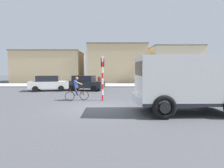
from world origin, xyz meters
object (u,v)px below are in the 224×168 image
(cyclist, at_px, (78,89))
(car_far_side, at_px, (50,83))
(truck_foreground, at_px, (189,81))
(traffic_light_pole, at_px, (103,72))
(car_red_near, at_px, (86,83))
(car_white_mid, at_px, (176,84))
(pedestrian_near_kerb, at_px, (100,82))

(cyclist, bearing_deg, car_far_side, 123.44)
(truck_foreground, xyz_separation_m, traffic_light_pole, (-4.59, 3.94, 0.40))
(car_far_side, bearing_deg, truck_foreground, -43.69)
(car_red_near, xyz_separation_m, car_white_mid, (9.15, -1.67, 0.00))
(traffic_light_pole, height_order, car_far_side, traffic_light_pole)
(truck_foreground, relative_size, car_red_near, 1.28)
(traffic_light_pole, bearing_deg, car_white_mid, 35.24)
(cyclist, bearing_deg, pedestrian_near_kerb, 80.46)
(cyclist, xyz_separation_m, pedestrian_near_kerb, (1.16, 6.92, -0.02))
(traffic_light_pole, relative_size, car_red_near, 0.75)
(car_white_mid, relative_size, car_far_side, 1.01)
(pedestrian_near_kerb, bearing_deg, car_far_side, -172.25)
(pedestrian_near_kerb, bearing_deg, car_red_near, -169.11)
(car_white_mid, bearing_deg, car_far_side, 174.48)
(car_white_mid, bearing_deg, traffic_light_pole, -144.76)
(truck_foreground, distance_m, car_white_mid, 9.17)
(car_red_near, height_order, pedestrian_near_kerb, pedestrian_near_kerb)
(car_far_side, relative_size, pedestrian_near_kerb, 2.63)
(traffic_light_pole, bearing_deg, truck_foreground, -40.67)
(truck_foreground, bearing_deg, traffic_light_pole, 139.33)
(traffic_light_pole, bearing_deg, car_far_side, 134.18)
(truck_foreground, height_order, pedestrian_near_kerb, truck_foreground)
(cyclist, xyz_separation_m, car_white_mid, (8.78, 4.96, -0.05))
(traffic_light_pole, bearing_deg, car_red_near, 108.83)
(truck_foreground, distance_m, cyclist, 7.56)
(car_red_near, relative_size, car_far_side, 1.01)
(car_white_mid, distance_m, pedestrian_near_kerb, 7.87)
(car_white_mid, height_order, pedestrian_near_kerb, pedestrian_near_kerb)
(car_red_near, xyz_separation_m, pedestrian_near_kerb, (1.54, 0.30, 0.03))
(cyclist, relative_size, car_far_side, 0.40)
(car_white_mid, height_order, car_far_side, same)
(truck_foreground, xyz_separation_m, car_white_mid, (2.33, 8.83, -0.85))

